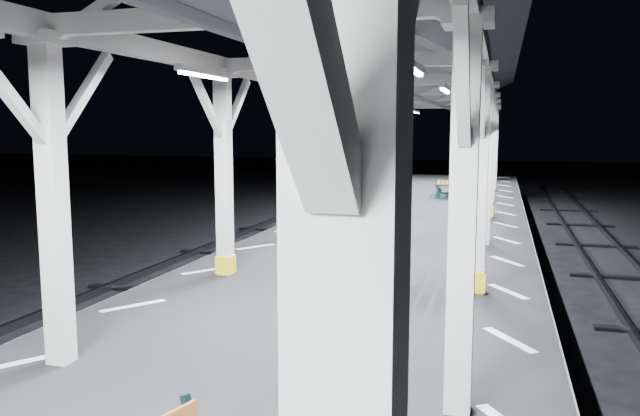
% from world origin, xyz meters
% --- Properties ---
extents(ground, '(120.00, 120.00, 0.00)m').
position_xyz_m(ground, '(0.00, 0.00, 0.00)').
color(ground, black).
rests_on(ground, ground).
extents(platform, '(6.00, 50.00, 1.00)m').
position_xyz_m(platform, '(0.00, 0.00, 0.50)').
color(platform, black).
rests_on(platform, ground).
extents(hazard_stripes_left, '(1.00, 48.00, 0.01)m').
position_xyz_m(hazard_stripes_left, '(-2.45, 0.00, 1.00)').
color(hazard_stripes_left, silver).
rests_on(hazard_stripes_left, platform).
extents(hazard_stripes_right, '(1.00, 48.00, 0.01)m').
position_xyz_m(hazard_stripes_right, '(2.45, 0.00, 1.00)').
color(hazard_stripes_right, silver).
rests_on(hazard_stripes_right, platform).
extents(canopy, '(5.40, 49.00, 4.65)m').
position_xyz_m(canopy, '(0.00, -0.02, 4.56)').
color(canopy, silver).
rests_on(canopy, platform).
extents(bench_mid, '(0.71, 1.86, 1.00)m').
position_xyz_m(bench_mid, '(0.42, 1.50, 1.54)').
color(bench_mid, '#13302E').
rests_on(bench_mid, platform).
extents(bench_far, '(0.81, 1.84, 0.97)m').
position_xyz_m(bench_far, '(0.52, 15.00, 1.52)').
color(bench_far, '#13302E').
rests_on(bench_far, platform).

